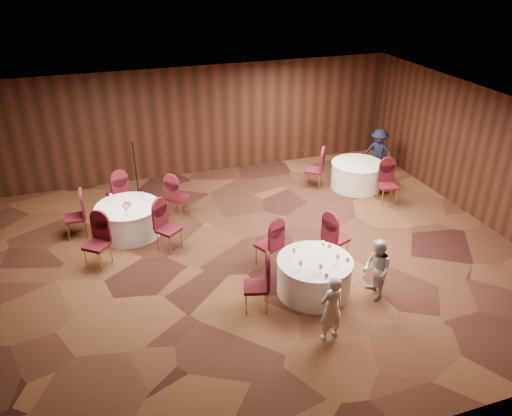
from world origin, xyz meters
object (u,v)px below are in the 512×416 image
object	(u,v)px
table_main	(314,276)
woman_b	(376,270)
woman_a	(331,308)
table_right	(357,175)
mic_stand	(137,183)
table_left	(129,219)
man_c	(378,152)

from	to	relation	value
table_main	woman_b	world-z (taller)	woman_b
woman_a	woman_b	distance (m)	1.56
table_right	woman_a	distance (m)	6.43
table_main	mic_stand	world-z (taller)	mic_stand
table_main	woman_a	xyz separation A→B (m)	(-0.29, -1.31, 0.26)
table_left	man_c	bearing A→B (deg)	9.49
table_main	table_left	size ratio (longest dim) A/B	0.98
table_left	table_main	bearing A→B (deg)	-47.35
table_right	woman_b	distance (m)	5.09
woman_b	man_c	distance (m)	6.16
table_left	mic_stand	distance (m)	1.91
mic_stand	woman_b	world-z (taller)	mic_stand
woman_a	woman_b	xyz separation A→B (m)	(1.35, 0.78, -0.01)
woman_b	table_main	bearing A→B (deg)	-108.84
table_right	woman_b	xyz separation A→B (m)	(-2.13, -4.62, 0.26)
woman_a	table_left	bearing A→B (deg)	-69.04
table_main	table_right	xyz separation A→B (m)	(3.19, 4.10, -0.00)
mic_stand	woman_a	bearing A→B (deg)	-69.27
woman_b	man_c	size ratio (longest dim) A/B	0.90
mic_stand	table_main	bearing A→B (deg)	-62.35
table_main	woman_a	world-z (taller)	woman_a
table_left	woman_b	world-z (taller)	woman_b
woman_a	table_main	bearing A→B (deg)	-112.90
mic_stand	woman_a	distance (m)	7.13
table_main	woman_b	bearing A→B (deg)	-26.18
man_c	table_right	bearing A→B (deg)	-103.27
woman_a	man_c	bearing A→B (deg)	-137.23
table_right	woman_a	xyz separation A→B (m)	(-3.48, -5.40, 0.26)
table_left	woman_a	world-z (taller)	woman_a
table_left	man_c	size ratio (longest dim) A/B	1.08
woman_a	man_c	size ratio (longest dim) A/B	0.91
mic_stand	woman_a	xyz separation A→B (m)	(2.52, -6.67, 0.18)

